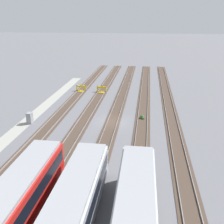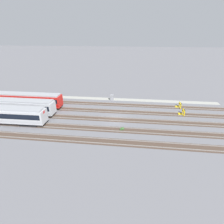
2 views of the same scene
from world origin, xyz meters
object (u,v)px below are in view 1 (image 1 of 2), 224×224
object	(u,v)px
bumper_stop_near_inner_track	(101,90)
electrical_cabinet	(30,118)
bumper_stop_nearest_track	(81,89)
weed_clump	(142,117)
subway_car_front_row_leftmost	(0,223)

from	to	relation	value
bumper_stop_near_inner_track	electrical_cabinet	size ratio (longest dim) A/B	1.26
bumper_stop_nearest_track	bumper_stop_near_inner_track	size ratio (longest dim) A/B	1.00
electrical_cabinet	bumper_stop_near_inner_track	bearing A→B (deg)	156.74
bumper_stop_nearest_track	weed_clump	world-z (taller)	bumper_stop_nearest_track
bumper_stop_near_inner_track	electrical_cabinet	world-z (taller)	electrical_cabinet
bumper_stop_near_inner_track	weed_clump	world-z (taller)	bumper_stop_near_inner_track
bumper_stop_nearest_track	weed_clump	xyz separation A→B (m)	(13.67, 12.93, -0.27)
subway_car_front_row_leftmost	bumper_stop_near_inner_track	distance (m)	38.25
weed_clump	bumper_stop_nearest_track	bearing A→B (deg)	-136.58
bumper_stop_nearest_track	electrical_cabinet	distance (m)	17.85
bumper_stop_nearest_track	weed_clump	distance (m)	18.82
subway_car_front_row_leftmost	bumper_stop_nearest_track	world-z (taller)	subway_car_front_row_leftmost
subway_car_front_row_leftmost	electrical_cabinet	world-z (taller)	subway_car_front_row_leftmost
bumper_stop_nearest_track	weed_clump	size ratio (longest dim) A/B	2.18
bumper_stop_near_inner_track	weed_clump	distance (m)	15.98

